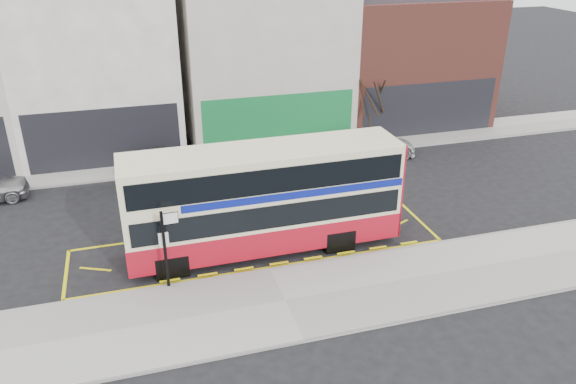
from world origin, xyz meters
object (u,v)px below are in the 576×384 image
object	(u,v)px
street_tree_right	(371,87)
car_white	(373,146)
double_decker_bus	(265,198)
car_grey	(166,165)
bus_stop_post	(166,242)

from	to	relation	value
street_tree_right	car_white	bearing A→B (deg)	-107.47
double_decker_bus	car_white	xyz separation A→B (m)	(7.78, 7.46, -1.46)
double_decker_bus	car_grey	bearing A→B (deg)	110.52
car_grey	street_tree_right	distance (m)	11.94
car_grey	street_tree_right	xyz separation A→B (m)	(11.50, 1.95, 2.54)
car_grey	double_decker_bus	bearing A→B (deg)	-147.38
double_decker_bus	street_tree_right	xyz separation A→B (m)	(8.51, 9.79, 1.10)
double_decker_bus	bus_stop_post	bearing A→B (deg)	-155.99
car_grey	bus_stop_post	bearing A→B (deg)	-172.90
car_white	street_tree_right	size ratio (longest dim) A/B	0.97
bus_stop_post	street_tree_right	size ratio (longest dim) A/B	0.59
car_white	double_decker_bus	bearing A→B (deg)	133.69
bus_stop_post	street_tree_right	distance (m)	16.87
car_white	bus_stop_post	bearing A→B (deg)	128.34
bus_stop_post	car_grey	world-z (taller)	bus_stop_post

